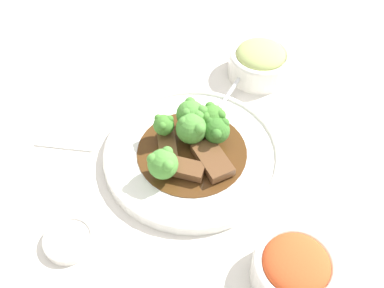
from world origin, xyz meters
The scene contains 16 objects.
ground_plane centered at (0.00, 0.00, 0.00)m, with size 4.00×4.00×0.00m, color silver.
main_plate centered at (0.00, 0.00, 0.01)m, with size 0.28×0.28×0.02m.
beef_strip_0 centered at (0.04, 0.00, 0.02)m, with size 0.03×0.07×0.01m.
beef_strip_1 centered at (-0.03, 0.03, 0.03)m, with size 0.07×0.08×0.01m.
beef_strip_2 centered at (0.01, 0.04, 0.03)m, with size 0.06×0.05×0.01m.
broccoli_floret_0 centered at (0.05, 0.05, 0.05)m, with size 0.05×0.05×0.05m.
broccoli_floret_1 centered at (-0.03, -0.04, 0.05)m, with size 0.04×0.04×0.05m.
broccoli_floret_2 centered at (-0.04, -0.02, 0.05)m, with size 0.04×0.04×0.05m.
broccoli_floret_3 centered at (0.00, -0.02, 0.05)m, with size 0.05×0.05×0.05m.
broccoli_floret_4 centered at (0.00, -0.05, 0.05)m, with size 0.05×0.05×0.06m.
broccoli_floret_5 centered at (0.04, -0.03, 0.05)m, with size 0.03×0.03×0.04m.
serving_spoon centered at (-0.05, -0.08, 0.03)m, with size 0.13×0.20×0.01m.
side_bowl_kimchi centered at (-0.12, 0.21, 0.03)m, with size 0.11×0.11×0.06m.
side_bowl_appetizer centered at (-0.14, -0.20, 0.03)m, with size 0.12×0.12×0.06m.
sauce_dish centered at (0.18, 0.14, 0.01)m, with size 0.07×0.07×0.01m.
paper_napkin centered at (0.20, -0.07, 0.00)m, with size 0.11×0.10×0.01m.
Camera 1 is at (0.02, 0.45, 0.57)m, focal length 42.00 mm.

